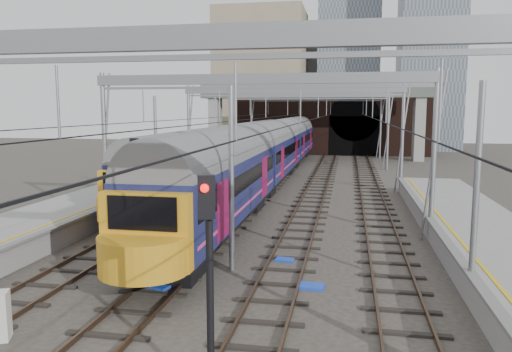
% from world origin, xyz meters
% --- Properties ---
extents(ground, '(160.00, 160.00, 0.00)m').
position_xyz_m(ground, '(0.00, 0.00, 0.00)').
color(ground, '#38332D').
rests_on(ground, ground).
extents(platform_left, '(4.32, 55.00, 1.12)m').
position_xyz_m(platform_left, '(-10.18, 2.50, 0.55)').
color(platform_left, gray).
rests_on(platform_left, ground).
extents(tracks, '(14.40, 80.00, 0.22)m').
position_xyz_m(tracks, '(0.00, 15.00, 0.02)').
color(tracks, '#4C3828').
rests_on(tracks, ground).
extents(overhead_line, '(16.80, 80.00, 8.00)m').
position_xyz_m(overhead_line, '(0.00, 21.49, 6.57)').
color(overhead_line, gray).
rests_on(overhead_line, ground).
extents(retaining_wall, '(28.00, 2.75, 9.00)m').
position_xyz_m(retaining_wall, '(1.40, 51.93, 4.33)').
color(retaining_wall, black).
rests_on(retaining_wall, ground).
extents(overbridge, '(28.00, 3.00, 9.25)m').
position_xyz_m(overbridge, '(0.00, 46.00, 7.27)').
color(overbridge, gray).
rests_on(overbridge, ground).
extents(city_skyline, '(37.50, 27.50, 60.00)m').
position_xyz_m(city_skyline, '(2.73, 70.48, 17.09)').
color(city_skyline, tan).
rests_on(city_skyline, ground).
extents(train_main, '(3.10, 71.55, 5.23)m').
position_xyz_m(train_main, '(-2.00, 34.10, 2.67)').
color(train_main, black).
rests_on(train_main, ground).
extents(train_second, '(2.79, 48.37, 4.80)m').
position_xyz_m(train_second, '(-6.00, 29.67, 2.48)').
color(train_second, black).
rests_on(train_second, ground).
extents(signal_near_left, '(0.38, 0.47, 4.93)m').
position_xyz_m(signal_near_left, '(-4.61, 3.81, 3.10)').
color(signal_near_left, black).
rests_on(signal_near_left, ground).
extents(signal_near_centre, '(0.38, 0.47, 4.85)m').
position_xyz_m(signal_near_centre, '(1.54, -6.53, 3.06)').
color(signal_near_centre, black).
rests_on(signal_near_centre, ground).
extents(equip_cover_a, '(0.86, 0.72, 0.09)m').
position_xyz_m(equip_cover_a, '(-2.05, -0.33, 0.04)').
color(equip_cover_a, blue).
rests_on(equip_cover_a, ground).
extents(equip_cover_b, '(0.93, 0.68, 0.10)m').
position_xyz_m(equip_cover_b, '(3.14, 0.60, 0.05)').
color(equip_cover_b, blue).
rests_on(equip_cover_b, ground).
extents(equip_cover_c, '(0.81, 0.63, 0.09)m').
position_xyz_m(equip_cover_c, '(1.85, 3.51, 0.04)').
color(equip_cover_c, blue).
rests_on(equip_cover_c, ground).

